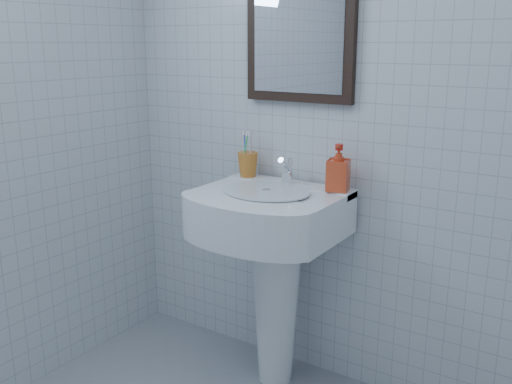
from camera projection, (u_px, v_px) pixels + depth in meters
The scene contains 6 objects.
wall_back at pixel (344, 102), 2.33m from camera, with size 2.20×0.02×2.50m, color silver.
washbasin at pixel (273, 255), 2.43m from camera, with size 0.59×0.43×0.91m.
faucet at pixel (287, 173), 2.43m from camera, with size 0.05×0.11×0.12m.
toothbrush_cup at pixel (248, 164), 2.56m from camera, with size 0.09×0.09×0.11m, color #C46F25, non-canonical shape.
soap_dispenser at pixel (338, 168), 2.30m from camera, with size 0.09×0.09×0.19m, color red.
wall_mirror at pixel (300, 26), 2.35m from camera, with size 0.50×0.04×0.62m.
Camera 1 is at (0.99, -0.96, 1.48)m, focal length 40.00 mm.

